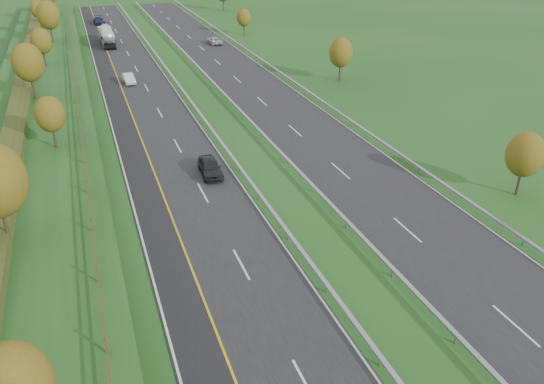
# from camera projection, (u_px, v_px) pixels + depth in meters

# --- Properties ---
(ground) EXTENTS (400.00, 400.00, 0.00)m
(ground) POSITION_uv_depth(u_px,v_px,m) (218.00, 117.00, 67.21)
(ground) COLOR #1B4719
(ground) RESTS_ON ground
(near_carriageway) EXTENTS (10.50, 200.00, 0.04)m
(near_carriageway) POSITION_uv_depth(u_px,v_px,m) (149.00, 112.00, 68.95)
(near_carriageway) COLOR black
(near_carriageway) RESTS_ON ground
(far_carriageway) EXTENTS (10.50, 200.00, 0.04)m
(far_carriageway) POSITION_uv_depth(u_px,v_px,m) (268.00, 98.00, 73.96)
(far_carriageway) COLOR black
(far_carriageway) RESTS_ON ground
(hard_shoulder) EXTENTS (3.00, 200.00, 0.04)m
(hard_shoulder) POSITION_uv_depth(u_px,v_px,m) (119.00, 115.00, 67.81)
(hard_shoulder) COLOR black
(hard_shoulder) RESTS_ON ground
(lane_markings) EXTENTS (26.75, 200.00, 0.01)m
(lane_markings) POSITION_uv_depth(u_px,v_px,m) (197.00, 106.00, 70.78)
(lane_markings) COLOR silver
(lane_markings) RESTS_ON near_carriageway
(embankment_left) EXTENTS (12.00, 200.00, 2.00)m
(embankment_left) POSITION_uv_depth(u_px,v_px,m) (40.00, 116.00, 64.55)
(embankment_left) COLOR #1B4719
(embankment_left) RESTS_ON ground
(hedge_left) EXTENTS (2.20, 180.00, 1.10)m
(hedge_left) POSITION_uv_depth(u_px,v_px,m) (20.00, 105.00, 63.24)
(hedge_left) COLOR #2A3917
(hedge_left) RESTS_ON embankment_left
(fence_left) EXTENTS (0.12, 189.06, 1.20)m
(fence_left) POSITION_uv_depth(u_px,v_px,m) (77.00, 99.00, 64.78)
(fence_left) COLOR #422B19
(fence_left) RESTS_ON embankment_left
(median_barrier_near) EXTENTS (0.32, 200.00, 0.71)m
(median_barrier_near) POSITION_uv_depth(u_px,v_px,m) (192.00, 103.00, 70.41)
(median_barrier_near) COLOR #999CA1
(median_barrier_near) RESTS_ON ground
(median_barrier_far) EXTENTS (0.32, 200.00, 0.71)m
(median_barrier_far) POSITION_uv_depth(u_px,v_px,m) (229.00, 99.00, 71.95)
(median_barrier_far) COLOR #999CA1
(median_barrier_far) RESTS_ON ground
(outer_barrier_far) EXTENTS (0.32, 200.00, 0.71)m
(outer_barrier_far) POSITION_uv_depth(u_px,v_px,m) (306.00, 90.00, 75.44)
(outer_barrier_far) COLOR #999CA1
(outer_barrier_far) RESTS_ON ground
(trees_left) EXTENTS (6.64, 164.30, 7.66)m
(trees_left) POSITION_uv_depth(u_px,v_px,m) (34.00, 79.00, 59.39)
(trees_left) COLOR #2D2116
(trees_left) RESTS_ON embankment_left
(trees_far) EXTENTS (8.45, 118.60, 7.12)m
(trees_far) POSITION_uv_depth(u_px,v_px,m) (282.00, 26.00, 100.45)
(trees_far) COLOR #2D2116
(trees_far) RESTS_ON ground
(road_tanker) EXTENTS (2.40, 11.22, 3.46)m
(road_tanker) POSITION_uv_depth(u_px,v_px,m) (107.00, 35.00, 104.90)
(road_tanker) COLOR silver
(road_tanker) RESTS_ON near_carriageway
(car_dark_near) EXTENTS (2.15, 4.86, 1.62)m
(car_dark_near) POSITION_uv_depth(u_px,v_px,m) (210.00, 167.00, 51.53)
(car_dark_near) COLOR black
(car_dark_near) RESTS_ON near_carriageway
(car_silver_mid) EXTENTS (1.83, 4.46, 1.44)m
(car_silver_mid) POSITION_uv_depth(u_px,v_px,m) (128.00, 78.00, 80.55)
(car_silver_mid) COLOR silver
(car_silver_mid) RESTS_ON near_carriageway
(car_small_far) EXTENTS (2.51, 5.71, 1.63)m
(car_small_far) POSITION_uv_depth(u_px,v_px,m) (99.00, 21.00, 125.84)
(car_small_far) COLOR #152143
(car_small_far) RESTS_ON near_carriageway
(car_oncoming) EXTENTS (2.37, 4.87, 1.33)m
(car_oncoming) POSITION_uv_depth(u_px,v_px,m) (214.00, 40.00, 105.98)
(car_oncoming) COLOR silver
(car_oncoming) RESTS_ON far_carriageway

